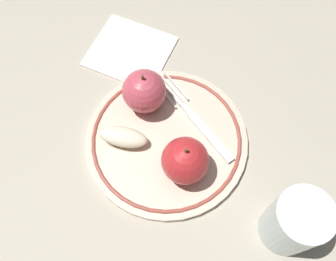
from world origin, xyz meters
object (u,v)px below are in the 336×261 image
(apple_second_whole, at_px, (144,91))
(apple_slice_front, at_px, (123,137))
(apple_red_whole, at_px, (185,161))
(napkin_folded, at_px, (130,51))
(plate, at_px, (168,138))
(drinking_glass, at_px, (294,222))
(fork, at_px, (195,119))

(apple_second_whole, height_order, apple_slice_front, apple_second_whole)
(apple_red_whole, bearing_deg, napkin_folded, -33.29)
(plate, xyz_separation_m, apple_red_whole, (-0.05, 0.03, 0.04))
(drinking_glass, bearing_deg, plate, -5.85)
(apple_red_whole, height_order, apple_slice_front, apple_red_whole)
(apple_slice_front, xyz_separation_m, drinking_glass, (-0.26, -0.02, 0.02))
(plate, height_order, apple_second_whole, apple_second_whole)
(apple_red_whole, distance_m, drinking_glass, 0.16)
(apple_red_whole, relative_size, drinking_glass, 0.75)
(apple_second_whole, distance_m, apple_slice_front, 0.07)
(apple_red_whole, xyz_separation_m, napkin_folded, (0.19, -0.13, -0.04))
(plate, relative_size, napkin_folded, 1.87)
(apple_slice_front, distance_m, fork, 0.11)
(apple_second_whole, bearing_deg, apple_slice_front, 99.49)
(apple_second_whole, xyz_separation_m, drinking_glass, (-0.27, 0.05, 0.00))
(apple_red_whole, bearing_deg, apple_second_whole, -27.36)
(apple_slice_front, distance_m, drinking_glass, 0.26)
(plate, relative_size, drinking_glass, 2.45)
(plate, distance_m, apple_red_whole, 0.07)
(apple_red_whole, distance_m, apple_second_whole, 0.12)
(fork, bearing_deg, plate, 88.17)
(plate, bearing_deg, apple_second_whole, -24.29)
(apple_red_whole, bearing_deg, apple_slice_front, 7.79)
(napkin_folded, bearing_deg, fork, 162.44)
(drinking_glass, xyz_separation_m, napkin_folded, (0.35, -0.12, -0.05))
(drinking_glass, bearing_deg, apple_red_whole, 2.79)
(apple_second_whole, distance_m, fork, 0.09)
(plate, height_order, apple_red_whole, apple_red_whole)
(apple_second_whole, bearing_deg, drinking_glass, 169.63)
(napkin_folded, bearing_deg, apple_red_whole, 146.71)
(apple_slice_front, bearing_deg, fork, 30.12)
(plate, distance_m, fork, 0.05)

